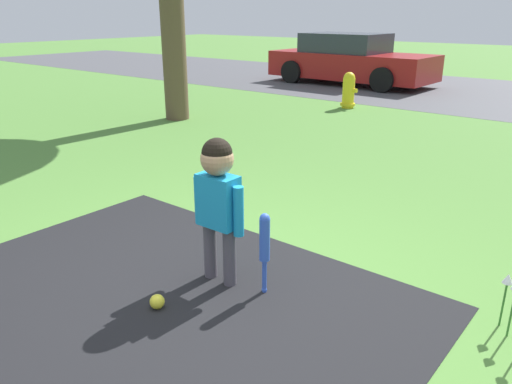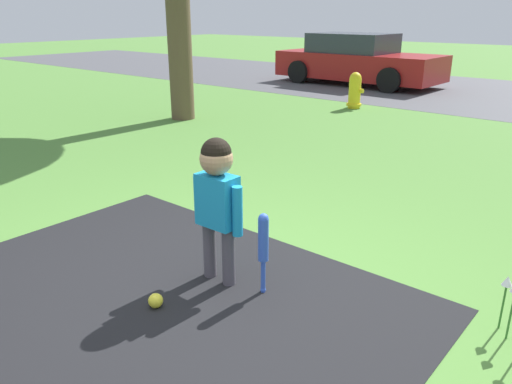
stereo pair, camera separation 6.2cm
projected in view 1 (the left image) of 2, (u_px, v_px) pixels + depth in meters
name	position (u px, v px, depth m)	size (l,w,h in m)	color
ground_plane	(217.00, 303.00, 3.25)	(60.00, 60.00, 0.00)	#518438
child	(218.00, 191.00, 3.29)	(0.42, 0.22, 1.03)	#4C4751
baseball_bat	(265.00, 242.00, 3.24)	(0.07, 0.07, 0.57)	blue
sports_ball	(157.00, 302.00, 3.17)	(0.10, 0.10, 0.10)	yellow
fire_hydrant	(349.00, 90.00, 9.75)	(0.33, 0.29, 0.69)	yellow
parked_car	(350.00, 60.00, 12.96)	(4.25, 1.89, 1.28)	maroon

